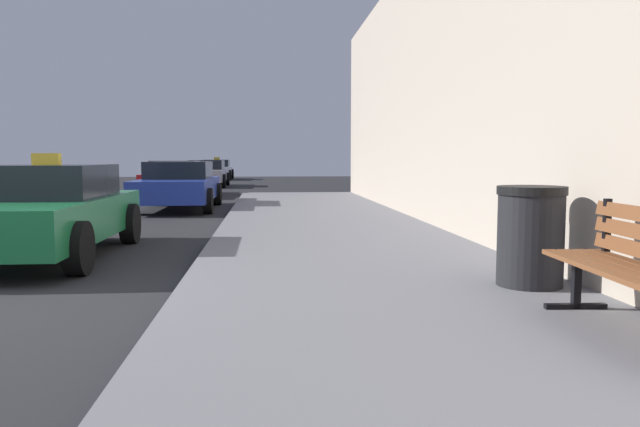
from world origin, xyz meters
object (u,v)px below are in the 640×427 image
object	(u,v)px
car_red	(175,178)
car_white	(217,169)
car_blue	(179,185)
car_silver	(207,173)
car_green	(44,211)
trash_bin	(530,236)

from	to	relation	value
car_red	car_white	bearing A→B (deg)	-90.46
car_blue	car_white	bearing A→B (deg)	-87.84
car_silver	car_green	bearing A→B (deg)	89.63
car_red	car_blue	bearing A→B (deg)	99.39
car_blue	car_silver	xyz separation A→B (m)	(-0.55, 13.25, -0.00)
car_blue	car_red	xyz separation A→B (m)	(-1.00, 6.04, -0.00)
car_red	car_silver	bearing A→B (deg)	-93.59
car_silver	car_white	world-z (taller)	car_white
car_white	car_blue	bearing A→B (deg)	92.16
car_white	trash_bin	bearing A→B (deg)	99.56
car_blue	car_white	size ratio (longest dim) A/B	1.04
car_blue	car_silver	bearing A→B (deg)	-87.63
car_green	car_blue	size ratio (longest dim) A/B	0.93
car_white	car_red	bearing A→B (deg)	89.54
car_silver	trash_bin	bearing A→B (deg)	102.56
car_silver	car_blue	bearing A→B (deg)	92.37
car_blue	car_green	bearing A→B (deg)	85.04
car_green	car_white	xyz separation A→B (m)	(-0.18, 30.88, 0.00)
trash_bin	car_silver	world-z (taller)	car_silver
car_green	car_blue	world-z (taller)	car_green
car_green	car_silver	world-z (taller)	car_green
car_blue	car_white	xyz separation A→B (m)	(-0.86, 22.97, -0.00)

